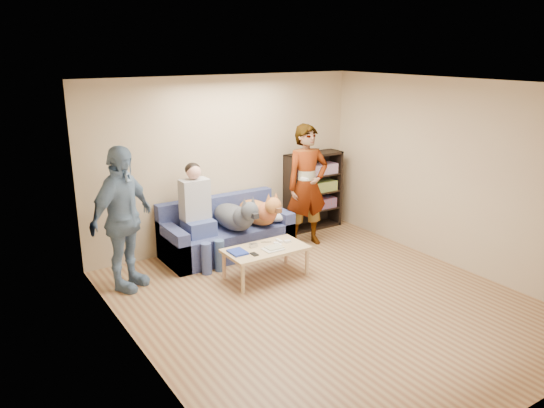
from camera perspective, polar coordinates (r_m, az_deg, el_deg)
ground at (r=6.60m, az=5.76°, el=-10.46°), size 5.00×5.00×0.00m
ceiling at (r=5.90m, az=6.50°, el=12.68°), size 5.00×5.00×0.00m
wall_back at (r=8.16m, az=-4.98°, el=4.55°), size 4.50×0.00×4.50m
wall_front at (r=4.58m, az=26.25°, el=-6.90°), size 4.50×0.00×4.50m
wall_left at (r=5.08m, az=-14.13°, el=-3.39°), size 0.00×5.00×5.00m
wall_right at (r=7.70m, az=19.29°, el=2.95°), size 0.00×5.00×5.00m
blanket at (r=8.12m, az=0.61°, el=-1.24°), size 0.45×0.38×0.16m
person_standing_right at (r=8.14m, az=3.80°, el=1.98°), size 0.75×0.54×1.89m
person_standing_left at (r=6.86m, az=-15.80°, el=-1.57°), size 1.16×0.98×1.85m
held_controller at (r=7.83m, az=3.52°, el=2.72°), size 0.07×0.13×0.03m
notebook_blue at (r=6.91m, az=-3.71°, el=-5.18°), size 0.20×0.26×0.03m
papers at (r=7.01m, az=0.11°, el=-4.87°), size 0.26×0.20×0.02m
magazine at (r=7.04m, az=0.23°, el=-4.67°), size 0.22×0.17×0.01m
camera_silver at (r=7.09m, az=-2.02°, el=-4.46°), size 0.11×0.06×0.05m
controller_a at (r=7.28m, az=0.77°, el=-3.97°), size 0.04×0.13×0.03m
controller_b at (r=7.26m, az=1.65°, el=-4.04°), size 0.09×0.06×0.03m
headphone_cup_a at (r=7.15m, az=0.77°, el=-4.42°), size 0.07×0.07×0.02m
headphone_cup_b at (r=7.21m, az=0.42°, el=-4.22°), size 0.07×0.07×0.02m
pen_orange at (r=6.93m, az=-0.11°, el=-5.16°), size 0.13×0.06×0.01m
pen_black at (r=7.27m, az=-0.63°, el=-4.11°), size 0.13×0.08×0.01m
wallet at (r=6.85m, az=-1.91°, el=-5.42°), size 0.07×0.12×0.02m
sofa at (r=7.98m, az=-5.02°, el=-3.35°), size 1.90×0.85×0.82m
person_seated at (r=7.51m, az=-7.94°, el=-0.76°), size 0.40×0.73×1.47m
dog_gray at (r=7.67m, az=-3.90°, el=-1.33°), size 0.41×1.25×0.60m
dog_tan at (r=7.90m, az=-1.31°, el=-0.82°), size 0.40×1.16×0.58m
coffee_table at (r=7.08m, az=-0.67°, el=-5.11°), size 1.10×0.60×0.42m
bookshelf at (r=8.98m, az=4.40°, el=1.60°), size 1.00×0.34×1.30m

